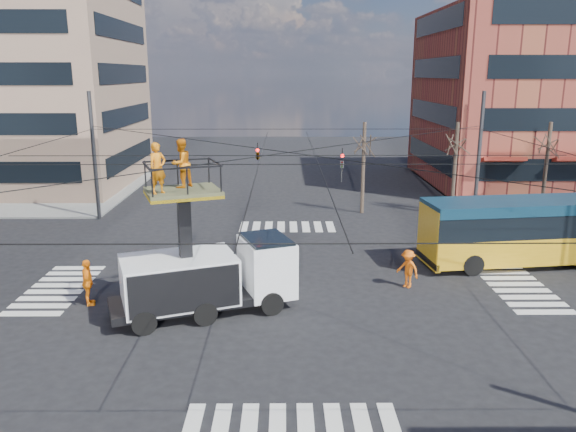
# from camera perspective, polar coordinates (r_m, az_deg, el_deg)

# --- Properties ---
(ground) EXTENTS (120.00, 120.00, 0.00)m
(ground) POSITION_cam_1_polar(r_m,az_deg,el_deg) (24.51, 0.06, -7.32)
(ground) COLOR black
(ground) RESTS_ON ground
(sidewalk_ne) EXTENTS (18.00, 18.00, 0.12)m
(sidewalk_ne) POSITION_cam_1_polar(r_m,az_deg,el_deg) (49.46, 24.99, 2.49)
(sidewalk_ne) COLOR slate
(sidewalk_ne) RESTS_ON ground
(sidewalk_nw) EXTENTS (18.00, 18.00, 0.12)m
(sidewalk_nw) POSITION_cam_1_polar(r_m,az_deg,el_deg) (49.30, -25.40, 2.41)
(sidewalk_nw) COLOR slate
(sidewalk_nw) RESTS_ON ground
(crosswalks) EXTENTS (22.40, 22.40, 0.02)m
(crosswalks) POSITION_cam_1_polar(r_m,az_deg,el_deg) (24.50, 0.06, -7.30)
(crosswalks) COLOR silver
(crosswalks) RESTS_ON ground
(building_ne) EXTENTS (20.06, 16.06, 14.00)m
(building_ne) POSITION_cam_1_polar(r_m,az_deg,el_deg) (51.79, 25.40, 10.70)
(building_ne) COLOR maroon
(building_ne) RESTS_ON ground
(overhead_network) EXTENTS (24.24, 24.24, 8.00)m
(overhead_network) POSITION_cam_1_polar(r_m,az_deg,el_deg) (23.67, -0.12, 2.74)
(overhead_network) COLOR #2D2D30
(overhead_network) RESTS_ON ground
(tree_a) EXTENTS (2.00, 2.00, 6.00)m
(tree_a) POSITION_cam_1_polar(r_m,az_deg,el_deg) (36.92, 7.74, 7.31)
(tree_a) COLOR #382B21
(tree_a) RESTS_ON ground
(tree_b) EXTENTS (2.00, 2.00, 6.00)m
(tree_b) POSITION_cam_1_polar(r_m,az_deg,el_deg) (38.22, 16.74, 7.08)
(tree_b) COLOR #382B21
(tree_b) RESTS_ON ground
(tree_c) EXTENTS (2.00, 2.00, 6.00)m
(tree_c) POSITION_cam_1_polar(r_m,az_deg,el_deg) (40.39, 24.96, 6.71)
(tree_c) COLOR #382B21
(tree_c) RESTS_ON ground
(utility_truck) EXTENTS (7.36, 4.59, 6.72)m
(utility_truck) POSITION_cam_1_polar(r_m,az_deg,el_deg) (21.72, -8.23, -4.33)
(utility_truck) COLOR black
(utility_truck) RESTS_ON ground
(city_bus) EXTENTS (12.11, 4.08, 3.20)m
(city_bus) POSITION_cam_1_polar(r_m,az_deg,el_deg) (29.82, 24.63, -1.22)
(city_bus) COLOR #BF8912
(city_bus) RESTS_ON ground
(traffic_cone) EXTENTS (0.36, 0.36, 0.66)m
(traffic_cone) POSITION_cam_1_polar(r_m,az_deg,el_deg) (23.80, -14.72, -7.64)
(traffic_cone) COLOR #D45308
(traffic_cone) RESTS_ON ground
(worker_ground) EXTENTS (0.77, 1.20, 1.89)m
(worker_ground) POSITION_cam_1_polar(r_m,az_deg,el_deg) (23.85, -19.68, -6.39)
(worker_ground) COLOR orange
(worker_ground) RESTS_ON ground
(flagger) EXTENTS (1.18, 1.23, 1.68)m
(flagger) POSITION_cam_1_polar(r_m,az_deg,el_deg) (24.86, 12.07, -5.26)
(flagger) COLOR #DB580D
(flagger) RESTS_ON ground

